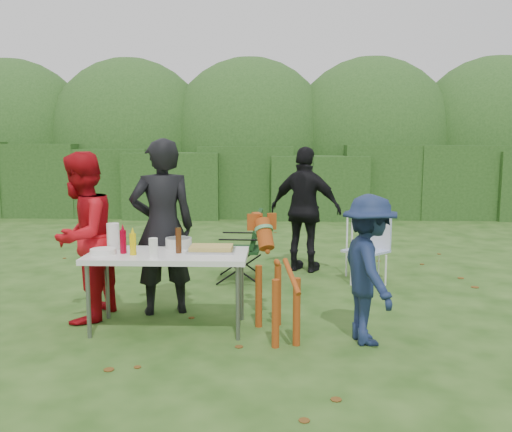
{
  "coord_description": "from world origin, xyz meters",
  "views": [
    {
      "loc": [
        0.69,
        -4.9,
        1.78
      ],
      "look_at": [
        0.49,
        0.77,
        1.0
      ],
      "focal_mm": 38.0,
      "sensor_mm": 36.0,
      "label": 1
    }
  ],
  "objects_px": {
    "camping_chair": "(240,245)",
    "person_cook": "(163,227)",
    "folding_table": "(168,258)",
    "person_red_jacket": "(82,237)",
    "mustard_bottle": "(133,244)",
    "beer_bottle": "(179,240)",
    "lawn_chair": "(366,248)",
    "child": "(369,269)",
    "dog": "(277,280)",
    "ketchup_bottle": "(123,242)",
    "person_black_puffy": "(305,210)",
    "paper_towel_roll": "(113,237)"
  },
  "relations": [
    {
      "from": "camping_chair",
      "to": "person_cook",
      "type": "bearing_deg",
      "value": 64.49
    },
    {
      "from": "folding_table",
      "to": "person_red_jacket",
      "type": "height_order",
      "value": "person_red_jacket"
    },
    {
      "from": "mustard_bottle",
      "to": "beer_bottle",
      "type": "relative_size",
      "value": 0.83
    },
    {
      "from": "lawn_chair",
      "to": "child",
      "type": "bearing_deg",
      "value": 37.88
    },
    {
      "from": "camping_chair",
      "to": "person_red_jacket",
      "type": "bearing_deg",
      "value": 49.65
    },
    {
      "from": "dog",
      "to": "ketchup_bottle",
      "type": "distance_m",
      "value": 1.48
    },
    {
      "from": "person_red_jacket",
      "to": "camping_chair",
      "type": "relative_size",
      "value": 1.81
    },
    {
      "from": "beer_bottle",
      "to": "person_black_puffy",
      "type": "bearing_deg",
      "value": 61.14
    },
    {
      "from": "mustard_bottle",
      "to": "camping_chair",
      "type": "bearing_deg",
      "value": 65.99
    },
    {
      "from": "child",
      "to": "dog",
      "type": "height_order",
      "value": "child"
    },
    {
      "from": "dog",
      "to": "beer_bottle",
      "type": "bearing_deg",
      "value": 63.28
    },
    {
      "from": "lawn_chair",
      "to": "paper_towel_roll",
      "type": "relative_size",
      "value": 3.29
    },
    {
      "from": "mustard_bottle",
      "to": "beer_bottle",
      "type": "height_order",
      "value": "beer_bottle"
    },
    {
      "from": "person_red_jacket",
      "to": "person_black_puffy",
      "type": "bearing_deg",
      "value": 140.56
    },
    {
      "from": "lawn_chair",
      "to": "ketchup_bottle",
      "type": "relative_size",
      "value": 3.88
    },
    {
      "from": "person_cook",
      "to": "mustard_bottle",
      "type": "bearing_deg",
      "value": 57.27
    },
    {
      "from": "child",
      "to": "camping_chair",
      "type": "relative_size",
      "value": 1.42
    },
    {
      "from": "child",
      "to": "person_red_jacket",
      "type": "bearing_deg",
      "value": 69.02
    },
    {
      "from": "child",
      "to": "person_black_puffy",
      "type": "bearing_deg",
      "value": -1.38
    },
    {
      "from": "person_cook",
      "to": "person_black_puffy",
      "type": "height_order",
      "value": "person_cook"
    },
    {
      "from": "person_black_puffy",
      "to": "camping_chair",
      "type": "distance_m",
      "value": 1.11
    },
    {
      "from": "person_red_jacket",
      "to": "camping_chair",
      "type": "height_order",
      "value": "person_red_jacket"
    },
    {
      "from": "camping_chair",
      "to": "paper_towel_roll",
      "type": "distance_m",
      "value": 2.07
    },
    {
      "from": "folding_table",
      "to": "person_red_jacket",
      "type": "xyz_separation_m",
      "value": [
        -0.9,
        0.24,
        0.16
      ]
    },
    {
      "from": "dog",
      "to": "paper_towel_roll",
      "type": "distance_m",
      "value": 1.65
    },
    {
      "from": "camping_chair",
      "to": "paper_towel_roll",
      "type": "height_order",
      "value": "paper_towel_roll"
    },
    {
      "from": "folding_table",
      "to": "beer_bottle",
      "type": "relative_size",
      "value": 6.25
    },
    {
      "from": "child",
      "to": "camping_chair",
      "type": "distance_m",
      "value": 2.48
    },
    {
      "from": "camping_chair",
      "to": "lawn_chair",
      "type": "distance_m",
      "value": 1.62
    },
    {
      "from": "person_black_puffy",
      "to": "person_red_jacket",
      "type": "bearing_deg",
      "value": 66.05
    },
    {
      "from": "beer_bottle",
      "to": "folding_table",
      "type": "bearing_deg",
      "value": 179.44
    },
    {
      "from": "lawn_chair",
      "to": "mustard_bottle",
      "type": "height_order",
      "value": "mustard_bottle"
    },
    {
      "from": "child",
      "to": "paper_towel_roll",
      "type": "bearing_deg",
      "value": 70.14
    },
    {
      "from": "ketchup_bottle",
      "to": "beer_bottle",
      "type": "height_order",
      "value": "beer_bottle"
    },
    {
      "from": "camping_chair",
      "to": "ketchup_bottle",
      "type": "relative_size",
      "value": 4.24
    },
    {
      "from": "child",
      "to": "dog",
      "type": "xyz_separation_m",
      "value": [
        -0.81,
        0.13,
        -0.14
      ]
    },
    {
      "from": "person_cook",
      "to": "person_red_jacket",
      "type": "bearing_deg",
      "value": 0.1
    },
    {
      "from": "person_cook",
      "to": "person_black_puffy",
      "type": "xyz_separation_m",
      "value": [
        1.57,
        1.91,
        -0.05
      ]
    },
    {
      "from": "dog",
      "to": "lawn_chair",
      "type": "distance_m",
      "value": 2.34
    },
    {
      "from": "child",
      "to": "lawn_chair",
      "type": "bearing_deg",
      "value": -18.99
    },
    {
      "from": "lawn_chair",
      "to": "beer_bottle",
      "type": "height_order",
      "value": "beer_bottle"
    },
    {
      "from": "person_black_puffy",
      "to": "folding_table",
      "type": "bearing_deg",
      "value": 82.5
    },
    {
      "from": "child",
      "to": "camping_chair",
      "type": "xyz_separation_m",
      "value": [
        -1.28,
        2.11,
        -0.2
      ]
    },
    {
      "from": "folding_table",
      "to": "beer_bottle",
      "type": "distance_m",
      "value": 0.2
    },
    {
      "from": "lawn_chair",
      "to": "beer_bottle",
      "type": "relative_size",
      "value": 3.56
    },
    {
      "from": "child",
      "to": "person_cook",
      "type": "bearing_deg",
      "value": 58.62
    },
    {
      "from": "beer_bottle",
      "to": "paper_towel_roll",
      "type": "bearing_deg",
      "value": 169.2
    },
    {
      "from": "dog",
      "to": "lawn_chair",
      "type": "height_order",
      "value": "dog"
    },
    {
      "from": "person_cook",
      "to": "mustard_bottle",
      "type": "xyz_separation_m",
      "value": [
        -0.15,
        -0.59,
        -0.07
      ]
    },
    {
      "from": "child",
      "to": "dog",
      "type": "relative_size",
      "value": 1.2
    }
  ]
}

